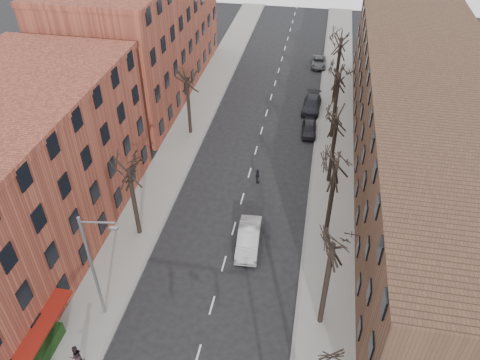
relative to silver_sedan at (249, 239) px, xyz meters
The scene contains 20 objects.
sidewalk_left 19.30m from the silver_sedan, 119.73° to the left, with size 4.00×90.00×0.15m, color gray.
sidewalk_right 17.96m from the silver_sedan, 68.97° to the left, with size 4.00×90.00×0.15m, color gray.
building_left_near 18.60m from the silver_sedan, 169.50° to the right, with size 12.00×26.00×12.00m, color brown.
building_left_far 31.77m from the silver_sedan, 124.30° to the left, with size 12.00×28.00×14.00m, color brown.
building_right 19.08m from the silver_sedan, 39.13° to the left, with size 12.00×50.00×10.00m, color #4D3324.
awning_left 16.46m from the silver_sedan, 131.81° to the right, with size 1.20×7.00×0.15m, color maroon.
tree_right_b 8.73m from the silver_sedan, 46.01° to the right, with size 5.20×5.20×10.80m, color black, non-canonical shape.
tree_right_c 6.34m from the silver_sedan, 16.12° to the left, with size 5.20×5.20×11.60m, color black, non-canonical shape.
tree_right_d 11.49m from the silver_sedan, 58.22° to the left, with size 5.20×5.20×10.00m, color black, non-canonical shape.
tree_right_e 18.76m from the silver_sedan, 71.21° to the left, with size 5.20×5.20×10.80m, color black, non-canonical shape.
tree_right_f 26.46m from the silver_sedan, 76.80° to the left, with size 5.20×5.20×11.60m, color black, non-canonical shape.
tree_left_a 9.20m from the silver_sedan, behind, with size 5.20×5.20×9.50m, color black, non-canonical shape.
tree_left_b 18.23m from the silver_sedan, 120.19° to the left, with size 5.20×5.20×9.50m, color black, non-canonical shape.
streetlight 12.63m from the silver_sedan, 136.14° to the right, with size 2.45×0.22×9.03m.
silver_sedan is the anchor object (origin of this frame).
parked_car_near 18.41m from the silver_sedan, 78.69° to the left, with size 1.56×3.88×1.32m, color black.
parked_car_mid 23.71m from the silver_sedan, 81.37° to the left, with size 2.05×5.04×1.46m, color black.
parked_car_far 36.35m from the silver_sedan, 84.10° to the left, with size 1.96×4.26×1.18m, color #4E5255.
pedestrian_b 15.06m from the silver_sedan, 125.79° to the right, with size 0.80×0.62×1.64m, color black.
pedestrian_crossing 8.38m from the silver_sedan, 93.97° to the left, with size 0.90×0.37×1.53m, color black.
Camera 1 is at (5.78, -8.13, 27.35)m, focal length 35.00 mm.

